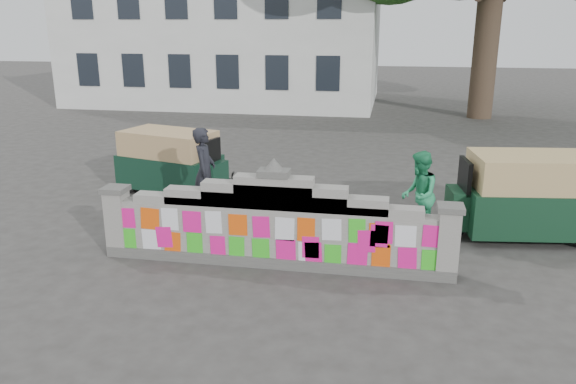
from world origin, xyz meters
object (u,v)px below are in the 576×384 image
(rickshaw_left, at_px, (172,161))
(rickshaw_right, at_px, (529,195))
(cyclist_rider, at_px, (205,183))
(pedestrian, at_px, (419,195))
(cyclist_bike, at_px, (206,200))

(rickshaw_left, xyz_separation_m, rickshaw_right, (8.32, -1.72, 0.06))
(cyclist_rider, bearing_deg, rickshaw_right, -94.09)
(rickshaw_right, bearing_deg, pedestrian, 2.66)
(cyclist_rider, relative_size, rickshaw_left, 0.63)
(cyclist_rider, relative_size, pedestrian, 1.05)
(pedestrian, bearing_deg, rickshaw_left, -108.03)
(rickshaw_left, bearing_deg, rickshaw_right, 3.64)
(cyclist_bike, distance_m, rickshaw_left, 2.72)
(cyclist_bike, bearing_deg, rickshaw_left, 28.92)
(rickshaw_right, bearing_deg, cyclist_rider, -3.53)
(rickshaw_left, relative_size, rickshaw_right, 0.94)
(cyclist_bike, distance_m, cyclist_rider, 0.39)
(cyclist_rider, distance_m, rickshaw_right, 6.71)
(rickshaw_right, bearing_deg, cyclist_bike, -3.53)
(cyclist_bike, bearing_deg, rickshaw_right, -94.09)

